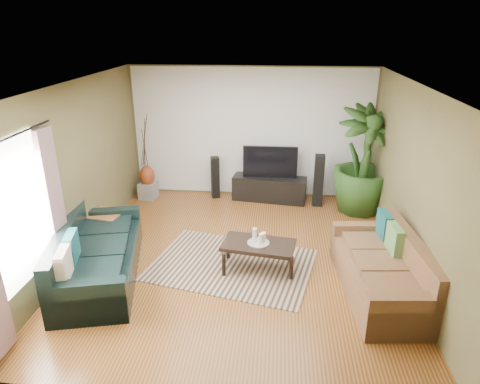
# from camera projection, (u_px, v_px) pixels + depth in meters

# --- Properties ---
(floor) EXTENTS (5.50, 5.50, 0.00)m
(floor) POSITION_uv_depth(u_px,v_px,m) (239.00, 258.00, 6.81)
(floor) COLOR #955526
(floor) RESTS_ON ground
(ceiling) EXTENTS (5.50, 5.50, 0.00)m
(ceiling) POSITION_uv_depth(u_px,v_px,m) (239.00, 85.00, 5.81)
(ceiling) COLOR white
(ceiling) RESTS_ON ground
(wall_back) EXTENTS (5.00, 0.00, 5.00)m
(wall_back) POSITION_uv_depth(u_px,v_px,m) (251.00, 133.00, 8.85)
(wall_back) COLOR brown
(wall_back) RESTS_ON ground
(wall_front) EXTENTS (5.00, 0.00, 5.00)m
(wall_front) POSITION_uv_depth(u_px,v_px,m) (209.00, 284.00, 3.77)
(wall_front) COLOR brown
(wall_front) RESTS_ON ground
(wall_left) EXTENTS (0.00, 5.50, 5.50)m
(wall_left) POSITION_uv_depth(u_px,v_px,m) (76.00, 173.00, 6.52)
(wall_left) COLOR brown
(wall_left) RESTS_ON ground
(wall_right) EXTENTS (0.00, 5.50, 5.50)m
(wall_right) POSITION_uv_depth(u_px,v_px,m) (413.00, 184.00, 6.09)
(wall_right) COLOR brown
(wall_right) RESTS_ON ground
(backwall_panel) EXTENTS (4.90, 0.00, 4.90)m
(backwall_panel) POSITION_uv_depth(u_px,v_px,m) (251.00, 133.00, 8.84)
(backwall_panel) COLOR white
(backwall_panel) RESTS_ON ground
(window_pane) EXTENTS (0.00, 1.80, 1.80)m
(window_pane) POSITION_uv_depth(u_px,v_px,m) (16.00, 214.00, 5.02)
(window_pane) COLOR white
(window_pane) RESTS_ON ground
(curtain_far) EXTENTS (0.08, 0.35, 2.20)m
(curtain_far) POSITION_uv_depth(u_px,v_px,m) (55.00, 208.00, 5.80)
(curtain_far) COLOR gray
(curtain_far) RESTS_ON ground
(curtain_rod) EXTENTS (0.03, 1.90, 0.03)m
(curtain_rod) POSITION_uv_depth(u_px,v_px,m) (4.00, 139.00, 4.68)
(curtain_rod) COLOR black
(curtain_rod) RESTS_ON ground
(sofa_left) EXTENTS (1.52, 2.51, 0.85)m
(sofa_left) POSITION_uv_depth(u_px,v_px,m) (99.00, 250.00, 6.18)
(sofa_left) COLOR black
(sofa_left) RESTS_ON floor
(sofa_right) EXTENTS (1.11, 2.13, 0.85)m
(sofa_right) POSITION_uv_depth(u_px,v_px,m) (381.00, 266.00, 5.79)
(sofa_right) COLOR brown
(sofa_right) RESTS_ON floor
(area_rug) EXTENTS (2.72, 2.20, 0.01)m
(area_rug) POSITION_uv_depth(u_px,v_px,m) (232.00, 265.00, 6.61)
(area_rug) COLOR tan
(area_rug) RESTS_ON floor
(coffee_table) EXTENTS (1.14, 0.74, 0.44)m
(coffee_table) POSITION_uv_depth(u_px,v_px,m) (258.00, 256.00, 6.44)
(coffee_table) COLOR black
(coffee_table) RESTS_ON floor
(candle_tray) EXTENTS (0.33, 0.33, 0.01)m
(candle_tray) POSITION_uv_depth(u_px,v_px,m) (258.00, 243.00, 6.35)
(candle_tray) COLOR #9C9D97
(candle_tray) RESTS_ON coffee_table
(candle_tall) EXTENTS (0.07, 0.07, 0.21)m
(candle_tall) POSITION_uv_depth(u_px,v_px,m) (255.00, 235.00, 6.34)
(candle_tall) COLOR #F3E8CD
(candle_tall) RESTS_ON candle_tray
(candle_mid) EXTENTS (0.07, 0.07, 0.16)m
(candle_mid) POSITION_uv_depth(u_px,v_px,m) (261.00, 239.00, 6.28)
(candle_mid) COLOR beige
(candle_mid) RESTS_ON candle_tray
(candle_short) EXTENTS (0.07, 0.07, 0.14)m
(candle_short) POSITION_uv_depth(u_px,v_px,m) (263.00, 237.00, 6.37)
(candle_short) COLOR white
(candle_short) RESTS_ON candle_tray
(tv_stand) EXTENTS (1.56, 0.66, 0.50)m
(tv_stand) POSITION_uv_depth(u_px,v_px,m) (269.00, 189.00, 8.93)
(tv_stand) COLOR black
(tv_stand) RESTS_ON floor
(television) EXTENTS (1.11, 0.06, 0.65)m
(television) POSITION_uv_depth(u_px,v_px,m) (270.00, 162.00, 8.73)
(television) COLOR black
(television) RESTS_ON tv_stand
(speaker_left) EXTENTS (0.21, 0.22, 0.89)m
(speaker_left) POSITION_uv_depth(u_px,v_px,m) (215.00, 177.00, 9.01)
(speaker_left) COLOR black
(speaker_left) RESTS_ON floor
(speaker_right) EXTENTS (0.20, 0.22, 1.06)m
(speaker_right) POSITION_uv_depth(u_px,v_px,m) (319.00, 180.00, 8.58)
(speaker_right) COLOR black
(speaker_right) RESTS_ON floor
(potted_plant) EXTENTS (1.48, 1.48, 2.07)m
(potted_plant) POSITION_uv_depth(u_px,v_px,m) (364.00, 161.00, 8.14)
(potted_plant) COLOR #234617
(potted_plant) RESTS_ON floor
(plant_pot) EXTENTS (0.38, 0.38, 0.30)m
(plant_pot) POSITION_uv_depth(u_px,v_px,m) (359.00, 203.00, 8.47)
(plant_pot) COLOR black
(plant_pot) RESTS_ON floor
(pedestal) EXTENTS (0.38, 0.38, 0.34)m
(pedestal) POSITION_uv_depth(u_px,v_px,m) (148.00, 190.00, 9.06)
(pedestal) COLOR gray
(pedestal) RESTS_ON floor
(vase) EXTENTS (0.31, 0.31, 0.44)m
(vase) POSITION_uv_depth(u_px,v_px,m) (147.00, 176.00, 8.94)
(vase) COLOR maroon
(vase) RESTS_ON pedestal
(side_table) EXTENTS (0.58, 0.58, 0.53)m
(side_table) POSITION_uv_depth(u_px,v_px,m) (108.00, 227.00, 7.22)
(side_table) COLOR olive
(side_table) RESTS_ON floor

